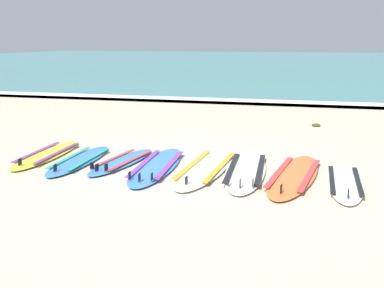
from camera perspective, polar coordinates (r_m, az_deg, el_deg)
name	(u,v)px	position (r m, az deg, el deg)	size (l,w,h in m)	color
ground_plane	(181,166)	(7.64, -1.37, -2.70)	(80.00, 80.00, 0.00)	#C1B599
sea	(286,61)	(44.61, 11.60, 10.06)	(80.00, 60.00, 0.10)	teal
wave_foam_strip	(244,102)	(15.15, 6.45, 5.23)	(80.00, 0.74, 0.11)	white
surfboard_0	(47,154)	(8.63, -17.55, -1.24)	(0.63, 2.23, 0.18)	yellow
surfboard_1	(80,160)	(8.07, -13.78, -1.95)	(0.56, 2.11, 0.18)	#3875CC
surfboard_2	(122,161)	(7.84, -8.68, -2.16)	(0.77, 1.96, 0.18)	#3875CC
surfboard_3	(157,166)	(7.52, -4.38, -2.71)	(0.73, 2.47, 0.18)	#3875CC
surfboard_4	(206,167)	(7.40, 1.79, -2.93)	(0.83, 2.63, 0.18)	white
surfboard_5	(246,170)	(7.29, 6.71, -3.26)	(0.73, 2.51, 0.18)	white
surfboard_6	(294,175)	(7.16, 12.59, -3.80)	(1.00, 2.59, 0.18)	orange
surfboard_7	(345,182)	(7.00, 18.44, -4.54)	(0.54, 2.01, 0.18)	white
seaweed_clump_near_shoreline	(316,125)	(11.45, 15.17, 2.30)	(0.21, 0.17, 0.07)	#384723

